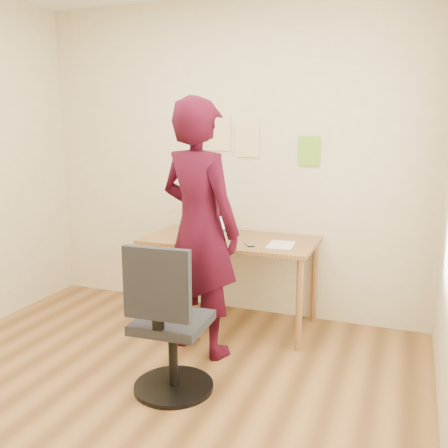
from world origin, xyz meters
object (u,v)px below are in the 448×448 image
at_px(phone, 249,245).
at_px(office_chair, 168,331).
at_px(laptop, 205,229).
at_px(desk, 230,249).
at_px(person, 199,229).

height_order(phone, office_chair, office_chair).
xyz_separation_m(laptop, phone, (0.47, -0.23, -0.05)).
relative_size(desk, phone, 11.64).
bearing_deg(person, phone, -106.73).
distance_m(desk, laptop, 0.29).
height_order(desk, laptop, laptop).
bearing_deg(laptop, person, -80.77).
relative_size(phone, office_chair, 0.12).
height_order(laptop, phone, laptop).
xyz_separation_m(desk, phone, (0.22, -0.17, 0.09)).
height_order(laptop, person, person).
distance_m(laptop, phone, 0.52).
relative_size(laptop, phone, 3.46).
bearing_deg(office_chair, laptop, 99.94).
bearing_deg(office_chair, desk, 88.67).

